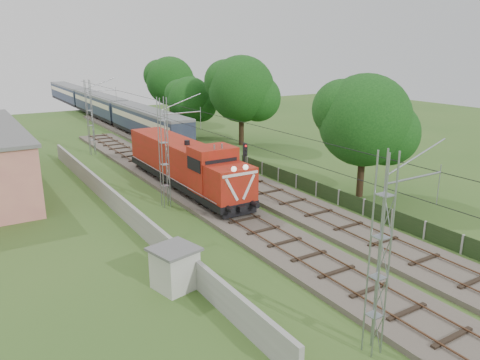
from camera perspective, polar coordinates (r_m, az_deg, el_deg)
ground at (r=26.82m, az=7.45°, el=-9.32°), size 140.00×140.00×0.00m
track_main at (r=32.00m, az=-0.47°, el=-4.51°), size 4.20×70.00×0.45m
track_side at (r=45.15m, az=-3.64°, el=1.63°), size 4.20×80.00×0.45m
catenary at (r=33.91m, az=-9.18°, el=3.29°), size 3.31×70.00×8.00m
boundary_wall at (r=33.65m, az=-14.51°, el=-2.97°), size 0.25×40.00×1.50m
fence at (r=33.75m, az=14.87°, el=-3.21°), size 0.12×32.00×1.20m
locomotive at (r=38.08m, az=-6.70°, el=2.03°), size 3.02×17.27×4.38m
coach_rake at (r=79.25m, az=-16.77°, el=8.88°), size 2.84×63.36×3.28m
signal_post at (r=35.47m, az=0.58°, el=2.39°), size 0.48×0.38×4.42m
relay_hut at (r=23.29m, az=-7.95°, el=-10.55°), size 2.46×2.46×2.12m
tree_a at (r=36.75m, az=15.07°, el=6.93°), size 7.34×6.99×9.51m
tree_b at (r=55.03m, az=0.27°, el=10.95°), size 8.03×7.65×10.42m
tree_c at (r=60.02m, az=-6.08°, el=9.67°), size 5.94×5.66×7.70m
tree_d at (r=73.10m, az=-8.42°, el=11.79°), size 7.61×7.25×9.86m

